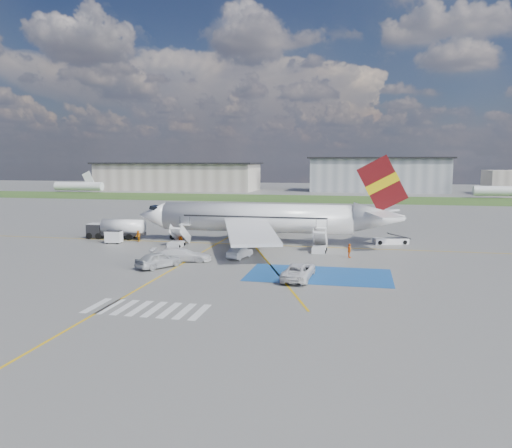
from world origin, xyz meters
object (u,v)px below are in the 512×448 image
(fuel_tanker, at_px, (116,231))
(belt_loader, at_px, (391,241))
(van_white_b, at_px, (181,253))
(gpu_cart, at_px, (114,238))
(van_white_a, at_px, (299,268))
(car_silver_b, at_px, (240,252))
(car_silver_a, at_px, (159,260))
(airliner, at_px, (267,218))

(fuel_tanker, relative_size, belt_loader, 1.63)
(fuel_tanker, relative_size, van_white_b, 1.66)
(belt_loader, height_order, van_white_b, van_white_b)
(gpu_cart, bearing_deg, van_white_a, -33.13)
(belt_loader, relative_size, car_silver_b, 1.25)
(fuel_tanker, relative_size, gpu_cart, 3.75)
(car_silver_a, xyz_separation_m, van_white_a, (14.92, -1.69, 0.16))
(car_silver_a, distance_m, van_white_b, 3.92)
(gpu_cart, bearing_deg, car_silver_a, -51.85)
(fuel_tanker, xyz_separation_m, van_white_b, (14.78, -13.48, -0.20))
(gpu_cart, relative_size, belt_loader, 0.44)
(gpu_cart, height_order, car_silver_b, gpu_cart)
(van_white_b, bearing_deg, van_white_a, -121.80)
(gpu_cart, height_order, van_white_b, van_white_b)
(fuel_tanker, bearing_deg, car_silver_a, -53.14)
(airliner, bearing_deg, fuel_tanker, -177.72)
(fuel_tanker, bearing_deg, airliner, 0.68)
(gpu_cart, xyz_separation_m, car_silver_b, (19.17, -6.55, -0.13))
(airliner, relative_size, gpu_cart, 16.57)
(car_silver_a, height_order, van_white_a, van_white_a)
(belt_loader, relative_size, van_white_a, 0.96)
(belt_loader, distance_m, car_silver_a, 32.26)
(airliner, xyz_separation_m, car_silver_b, (-1.12, -11.29, -2.72))
(gpu_cart, distance_m, belt_loader, 37.51)
(car_silver_a, distance_m, car_silver_b, 9.83)
(fuel_tanker, distance_m, car_silver_b, 23.24)
(gpu_cart, distance_m, car_silver_b, 20.25)
(belt_loader, height_order, car_silver_a, car_silver_a)
(gpu_cart, distance_m, van_white_b, 16.31)
(airliner, relative_size, car_silver_b, 9.00)
(airliner, height_order, fuel_tanker, airliner)
(belt_loader, xyz_separation_m, car_silver_a, (-24.67, -20.78, 0.48))
(car_silver_b, distance_m, van_white_a, 11.58)
(airliner, height_order, van_white_b, airliner)
(airliner, height_order, car_silver_a, airliner)
(van_white_b, bearing_deg, car_silver_b, -73.23)
(gpu_cart, bearing_deg, fuel_tanker, 108.44)
(belt_loader, xyz_separation_m, van_white_b, (-23.58, -17.02, 0.62))
(car_silver_a, xyz_separation_m, car_silver_b, (7.07, 6.82, -0.17))
(belt_loader, bearing_deg, gpu_cart, 174.20)
(airliner, height_order, car_silver_b, airliner)
(airliner, relative_size, fuel_tanker, 4.42)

